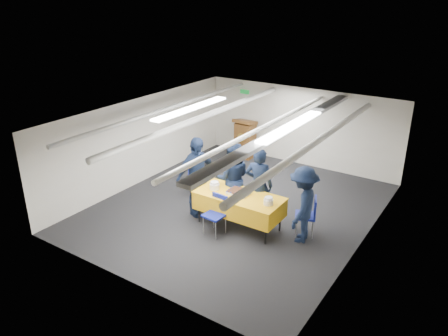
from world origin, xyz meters
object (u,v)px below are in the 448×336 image
(sailor_b, at_px, (232,178))
(chair_left, at_px, (196,173))
(serving_table, at_px, (239,204))
(chair_near, at_px, (217,210))
(podium, at_px, (245,138))
(sailor_a, at_px, (259,185))
(sheet_cake, at_px, (239,192))
(sailor_c, at_px, (197,177))
(sailor_d, at_px, (303,205))
(chair_right, at_px, (309,213))

(sailor_b, bearing_deg, chair_left, -49.53)
(serving_table, height_order, chair_near, chair_near)
(podium, distance_m, sailor_a, 4.03)
(sheet_cake, xyz_separation_m, sailor_c, (-1.09, -0.07, 0.13))
(chair_left, xyz_separation_m, sailor_d, (3.23, -0.67, 0.29))
(sheet_cake, xyz_separation_m, chair_right, (1.46, 0.47, -0.28))
(chair_left, height_order, sailor_b, sailor_b)
(sheet_cake, height_order, sailor_d, sailor_d)
(chair_right, distance_m, sailor_b, 1.95)
(sheet_cake, height_order, chair_near, chair_near)
(chair_left, bearing_deg, sailor_c, -52.32)
(chair_left, distance_m, sailor_b, 1.47)
(chair_left, bearing_deg, serving_table, -26.28)
(sheet_cake, distance_m, chair_near, 0.63)
(podium, relative_size, chair_near, 1.44)
(sheet_cake, relative_size, sailor_c, 0.25)
(chair_right, relative_size, sailor_b, 0.50)
(chair_right, distance_m, sailor_c, 2.64)
(sheet_cake, bearing_deg, chair_left, 154.41)
(sailor_a, relative_size, sailor_d, 1.06)
(podium, relative_size, chair_right, 1.44)
(chair_near, distance_m, sailor_b, 1.04)
(serving_table, relative_size, chair_right, 2.22)
(chair_near, bearing_deg, sailor_a, 64.30)
(chair_right, bearing_deg, sailor_c, -168.14)
(chair_near, height_order, chair_left, same)
(chair_right, bearing_deg, sailor_a, -178.63)
(chair_near, bearing_deg, sheet_cake, 67.26)
(chair_right, bearing_deg, chair_near, -149.44)
(sailor_d, bearing_deg, chair_right, 160.28)
(sailor_c, bearing_deg, serving_table, -73.48)
(serving_table, bearing_deg, sailor_c, -178.93)
(serving_table, bearing_deg, sailor_d, 9.94)
(serving_table, distance_m, sheet_cake, 0.26)
(sailor_a, bearing_deg, serving_table, 54.81)
(podium, height_order, chair_left, podium)
(chair_near, xyz_separation_m, sailor_b, (-0.24, 0.96, 0.33))
(podium, bearing_deg, sailor_a, -54.82)
(chair_right, bearing_deg, chair_left, 173.06)
(chair_right, distance_m, sailor_a, 1.27)
(chair_left, bearing_deg, chair_right, -6.94)
(chair_right, bearing_deg, podium, 137.36)
(sailor_c, bearing_deg, sailor_a, -53.76)
(chair_right, height_order, sailor_d, sailor_d)
(chair_near, bearing_deg, podium, 113.53)
(podium, bearing_deg, chair_left, -84.90)
(serving_table, relative_size, sailor_a, 1.12)
(sheet_cake, distance_m, chair_right, 1.56)
(serving_table, bearing_deg, chair_near, -118.19)
(chair_near, distance_m, chair_right, 1.96)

